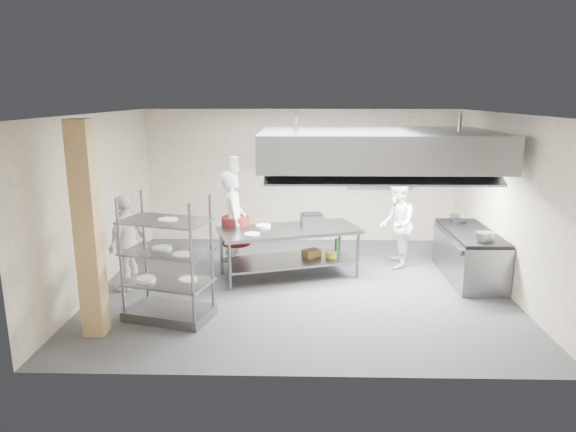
{
  "coord_description": "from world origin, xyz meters",
  "views": [
    {
      "loc": [
        -0.02,
        -8.56,
        3.29
      ],
      "look_at": [
        -0.23,
        0.2,
        1.23
      ],
      "focal_mm": 32.0,
      "sensor_mm": 36.0,
      "label": 1
    }
  ],
  "objects_px": {
    "chef_plating": "(127,242)",
    "island": "(289,252)",
    "pass_rack": "(167,259)",
    "griddle": "(312,220)",
    "stockpot": "(487,237)",
    "cooking_range": "(469,256)",
    "chef_line": "(397,224)",
    "chef_head": "(234,221)"
  },
  "relations": [
    {
      "from": "chef_head",
      "to": "stockpot",
      "type": "relative_size",
      "value": 8.49
    },
    {
      "from": "griddle",
      "to": "stockpot",
      "type": "distance_m",
      "value": 3.1
    },
    {
      "from": "island",
      "to": "chef_line",
      "type": "distance_m",
      "value": 2.2
    },
    {
      "from": "chef_line",
      "to": "chef_plating",
      "type": "distance_m",
      "value": 5.03
    },
    {
      "from": "chef_line",
      "to": "chef_plating",
      "type": "bearing_deg",
      "value": -68.41
    },
    {
      "from": "griddle",
      "to": "chef_line",
      "type": "bearing_deg",
      "value": -1.75
    },
    {
      "from": "stockpot",
      "to": "cooking_range",
      "type": "bearing_deg",
      "value": 94.27
    },
    {
      "from": "chef_plating",
      "to": "island",
      "type": "bearing_deg",
      "value": 117.07
    },
    {
      "from": "pass_rack",
      "to": "chef_head",
      "type": "xyz_separation_m",
      "value": [
        0.7,
        2.24,
        0.02
      ]
    },
    {
      "from": "chef_head",
      "to": "chef_plating",
      "type": "height_order",
      "value": "chef_head"
    },
    {
      "from": "chef_head",
      "to": "stockpot",
      "type": "height_order",
      "value": "chef_head"
    },
    {
      "from": "stockpot",
      "to": "chef_line",
      "type": "bearing_deg",
      "value": 133.83
    },
    {
      "from": "cooking_range",
      "to": "chef_line",
      "type": "bearing_deg",
      "value": 152.17
    },
    {
      "from": "island",
      "to": "chef_line",
      "type": "bearing_deg",
      "value": -1.48
    },
    {
      "from": "pass_rack",
      "to": "chef_plating",
      "type": "xyz_separation_m",
      "value": [
        -1.01,
        1.21,
        -0.11
      ]
    },
    {
      "from": "cooking_range",
      "to": "chef_line",
      "type": "xyz_separation_m",
      "value": [
        -1.22,
        0.64,
        0.43
      ]
    },
    {
      "from": "cooking_range",
      "to": "pass_rack",
      "type": "bearing_deg",
      "value": -159.8
    },
    {
      "from": "chef_line",
      "to": "stockpot",
      "type": "height_order",
      "value": "chef_line"
    },
    {
      "from": "cooking_range",
      "to": "chef_plating",
      "type": "relative_size",
      "value": 1.2
    },
    {
      "from": "chef_plating",
      "to": "griddle",
      "type": "relative_size",
      "value": 4.11
    },
    {
      "from": "pass_rack",
      "to": "chef_head",
      "type": "height_order",
      "value": "chef_head"
    },
    {
      "from": "pass_rack",
      "to": "cooking_range",
      "type": "xyz_separation_m",
      "value": [
        5.07,
        1.87,
        -0.52
      ]
    },
    {
      "from": "chef_plating",
      "to": "stockpot",
      "type": "xyz_separation_m",
      "value": [
        6.13,
        -0.02,
        0.15
      ]
    },
    {
      "from": "griddle",
      "to": "chef_head",
      "type": "bearing_deg",
      "value": 166.5
    },
    {
      "from": "pass_rack",
      "to": "griddle",
      "type": "distance_m",
      "value": 3.11
    },
    {
      "from": "griddle",
      "to": "stockpot",
      "type": "relative_size",
      "value": 1.79
    },
    {
      "from": "island",
      "to": "chef_head",
      "type": "relative_size",
      "value": 1.32
    },
    {
      "from": "island",
      "to": "chef_head",
      "type": "xyz_separation_m",
      "value": [
        -1.06,
        0.33,
        0.51
      ]
    },
    {
      "from": "griddle",
      "to": "stockpot",
      "type": "bearing_deg",
      "value": -31.42
    },
    {
      "from": "cooking_range",
      "to": "chef_plating",
      "type": "bearing_deg",
      "value": -173.82
    },
    {
      "from": "pass_rack",
      "to": "stockpot",
      "type": "distance_m",
      "value": 5.25
    },
    {
      "from": "chef_plating",
      "to": "pass_rack",
      "type": "bearing_deg",
      "value": 52.87
    },
    {
      "from": "chef_head",
      "to": "griddle",
      "type": "bearing_deg",
      "value": -100.23
    },
    {
      "from": "chef_head",
      "to": "chef_plating",
      "type": "xyz_separation_m",
      "value": [
        -1.72,
        -1.03,
        -0.13
      ]
    },
    {
      "from": "stockpot",
      "to": "island",
      "type": "bearing_deg",
      "value": 167.83
    },
    {
      "from": "chef_line",
      "to": "pass_rack",
      "type": "bearing_deg",
      "value": -50.29
    },
    {
      "from": "chef_line",
      "to": "griddle",
      "type": "distance_m",
      "value": 1.69
    },
    {
      "from": "cooking_range",
      "to": "island",
      "type": "bearing_deg",
      "value": 179.26
    },
    {
      "from": "cooking_range",
      "to": "chef_plating",
      "type": "distance_m",
      "value": 6.13
    },
    {
      "from": "chef_plating",
      "to": "griddle",
      "type": "distance_m",
      "value": 3.36
    },
    {
      "from": "island",
      "to": "chef_plating",
      "type": "height_order",
      "value": "chef_plating"
    },
    {
      "from": "island",
      "to": "griddle",
      "type": "bearing_deg",
      "value": 17.18
    }
  ]
}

